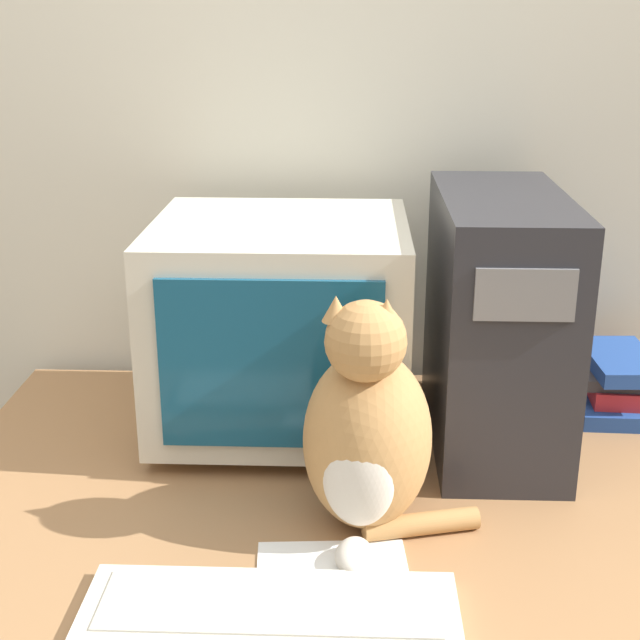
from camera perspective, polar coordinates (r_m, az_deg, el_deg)
The scene contains 8 objects.
wall_back at distance 1.82m, azimuth 1.52°, elevation 12.04°, with size 7.00×0.05×2.50m.
crt_monitor at distance 1.59m, azimuth -2.51°, elevation -0.29°, with size 0.44×0.42×0.39m.
computer_tower at distance 1.58m, azimuth 11.23°, elevation -0.05°, with size 0.21×0.46×0.44m.
keyboard at distance 1.20m, azimuth -3.20°, elevation -18.02°, with size 0.48×0.15×0.02m.
cat at distance 1.30m, azimuth 3.04°, elevation -7.25°, with size 0.28×0.28×0.37m.
book_stack at distance 1.81m, azimuth 18.49°, elevation -3.82°, with size 0.17×0.21×0.11m.
pen at distance 1.27m, azimuth -9.79°, elevation -16.05°, with size 0.14×0.03×0.01m.
paper_sheet at distance 1.22m, azimuth 0.99°, elevation -17.86°, with size 0.23×0.31×0.00m.
Camera 1 is at (0.02, -0.83, 1.49)m, focal length 50.00 mm.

